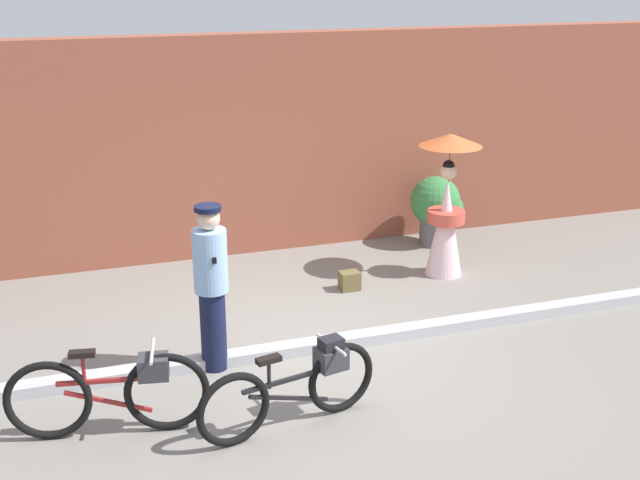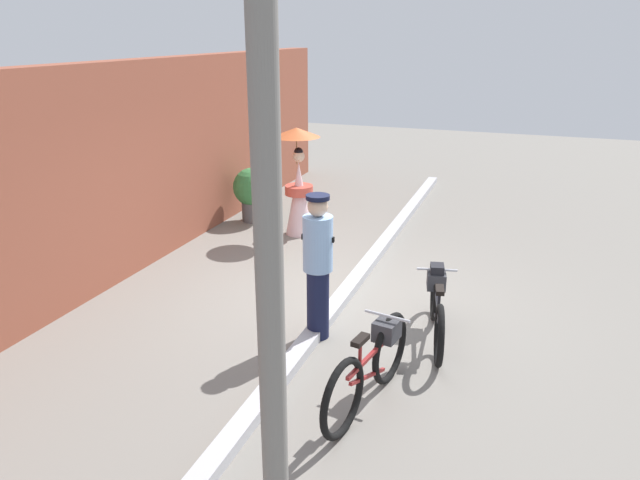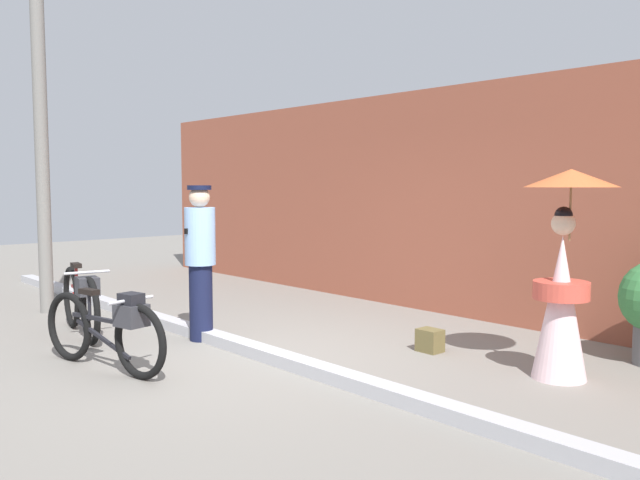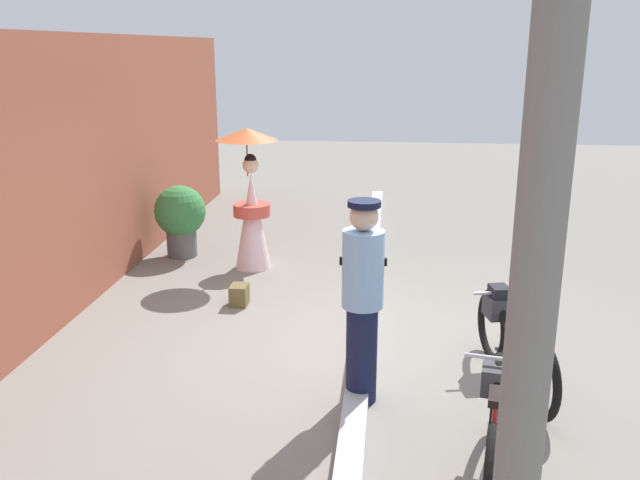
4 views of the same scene
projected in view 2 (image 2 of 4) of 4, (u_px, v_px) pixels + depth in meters
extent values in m
plane|color=gray|center=(342.00, 301.00, 7.91)|extent=(30.00, 30.00, 0.00)
cube|color=brown|center=(120.00, 170.00, 8.50)|extent=(14.00, 0.40, 3.03)
cube|color=#B2B2B7|center=(342.00, 297.00, 7.89)|extent=(14.00, 0.20, 0.12)
torus|color=black|center=(390.00, 348.00, 5.99)|extent=(0.75, 0.20, 0.75)
torus|color=black|center=(343.00, 398.00, 5.17)|extent=(0.75, 0.20, 0.75)
cube|color=maroon|center=(368.00, 357.00, 5.53)|extent=(0.84, 0.19, 0.04)
cube|color=maroon|center=(368.00, 376.00, 5.60)|extent=(0.73, 0.16, 0.27)
cylinder|color=maroon|center=(360.00, 355.00, 5.34)|extent=(0.03, 0.03, 0.31)
cube|color=black|center=(360.00, 340.00, 5.29)|extent=(0.23, 0.13, 0.05)
cylinder|color=silver|center=(387.00, 316.00, 5.77)|extent=(0.12, 0.48, 0.03)
cube|color=#333338|center=(387.00, 330.00, 5.82)|extent=(0.30, 0.26, 0.20)
torus|color=black|center=(435.00, 293.00, 7.31)|extent=(0.68, 0.21, 0.68)
torus|color=black|center=(439.00, 336.00, 6.30)|extent=(0.68, 0.21, 0.68)
cube|color=black|center=(438.00, 302.00, 6.76)|extent=(0.90, 0.23, 0.04)
cube|color=black|center=(436.00, 317.00, 6.82)|extent=(0.78, 0.20, 0.28)
cylinder|color=black|center=(439.00, 301.00, 6.54)|extent=(0.03, 0.03, 0.28)
cube|color=black|center=(440.00, 290.00, 6.50)|extent=(0.23, 0.13, 0.05)
cylinder|color=silver|center=(437.00, 270.00, 7.09)|extent=(0.13, 0.48, 0.03)
cube|color=#333338|center=(436.00, 280.00, 7.14)|extent=(0.30, 0.27, 0.20)
cube|color=black|center=(437.00, 270.00, 7.09)|extent=(0.23, 0.20, 0.14)
cylinder|color=#141938|center=(318.00, 304.00, 6.85)|extent=(0.26, 0.26, 0.85)
cylinder|color=#8CB2E0|center=(318.00, 243.00, 6.60)|extent=(0.34, 0.34, 0.64)
sphere|color=#D8B293|center=(318.00, 206.00, 6.46)|extent=(0.23, 0.23, 0.23)
cylinder|color=black|center=(318.00, 197.00, 6.42)|extent=(0.26, 0.26, 0.05)
cube|color=black|center=(318.00, 238.00, 6.58)|extent=(0.06, 0.38, 0.06)
cone|color=silver|center=(299.00, 199.00, 10.32)|extent=(0.48, 0.48, 1.29)
cylinder|color=#D14C3D|center=(299.00, 190.00, 10.27)|extent=(0.49, 0.49, 0.16)
sphere|color=beige|center=(299.00, 156.00, 10.07)|extent=(0.21, 0.21, 0.21)
sphere|color=black|center=(299.00, 152.00, 10.04)|extent=(0.16, 0.16, 0.16)
cylinder|color=olive|center=(297.00, 148.00, 10.07)|extent=(0.02, 0.02, 0.55)
cone|color=orange|center=(296.00, 132.00, 9.98)|extent=(0.81, 0.81, 0.16)
cylinder|color=#59595B|center=(253.00, 211.00, 11.19)|extent=(0.42, 0.42, 0.37)
sphere|color=#387F42|center=(252.00, 187.00, 11.04)|extent=(0.72, 0.72, 0.72)
sphere|color=#387F42|center=(262.00, 190.00, 11.19)|extent=(0.40, 0.40, 0.40)
cube|color=brown|center=(273.00, 254.00, 9.24)|extent=(0.25, 0.20, 0.24)
cube|color=brown|center=(277.00, 251.00, 9.21)|extent=(0.21, 0.07, 0.09)
cylinder|color=slate|center=(268.00, 213.00, 3.48)|extent=(0.18, 0.18, 4.80)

